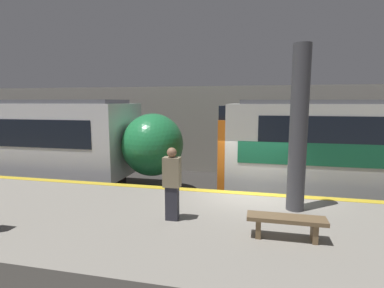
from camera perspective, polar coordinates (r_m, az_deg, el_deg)
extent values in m
plane|color=#33302D|center=(9.54, 11.37, -15.47)|extent=(120.00, 120.00, 0.00)
cube|color=gray|center=(7.07, 10.95, -19.18)|extent=(40.00, 4.91, 1.12)
cube|color=gold|center=(9.00, 11.55, -9.26)|extent=(40.00, 0.30, 0.01)
cube|color=#9E998E|center=(15.77, 12.26, 2.47)|extent=(50.00, 0.15, 4.59)
cylinder|color=#47474C|center=(7.63, 19.62, 2.63)|extent=(0.43, 0.43, 4.00)
ellipsoid|color=#238447|center=(12.20, -7.43, -0.11)|extent=(2.42, 2.83, 2.51)
sphere|color=#F2EFCC|center=(11.98, -3.11, -2.38)|extent=(0.20, 0.20, 0.20)
cube|color=orange|center=(11.54, 6.51, -1.02)|extent=(0.25, 3.02, 2.39)
cube|color=black|center=(11.41, 6.61, 4.92)|extent=(0.25, 2.71, 0.96)
sphere|color=#EA4C42|center=(10.95, 5.27, -3.71)|extent=(0.18, 0.18, 0.18)
sphere|color=#EA4C42|center=(12.30, 6.12, -2.42)|extent=(0.18, 0.18, 0.18)
cube|color=#2D2D38|center=(6.91, -3.79, -11.18)|extent=(0.28, 0.20, 0.77)
cube|color=gray|center=(6.71, -3.85, -5.36)|extent=(0.38, 0.24, 0.67)
sphere|color=#9E7051|center=(6.62, -3.89, -1.62)|extent=(0.22, 0.22, 0.22)
cube|color=brown|center=(6.31, 12.51, -15.03)|extent=(0.10, 0.32, 0.41)
cube|color=brown|center=(6.40, 22.28, -15.11)|extent=(0.10, 0.32, 0.41)
cube|color=brown|center=(6.26, 17.51, -13.40)|extent=(1.50, 0.40, 0.08)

